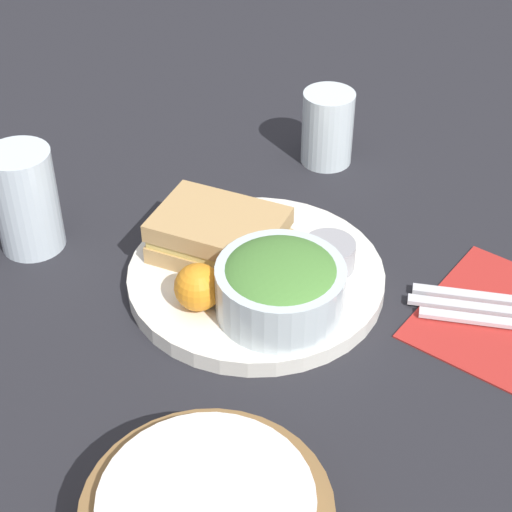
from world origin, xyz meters
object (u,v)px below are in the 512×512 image
object	(u,v)px
dressing_cup	(329,255)
fork	(492,298)
drink_glass	(26,200)
water_glass	(328,128)
salad_bowl	(280,284)
knife	(493,309)
sandwich	(220,235)
spoon	(493,321)
plate	(256,278)

from	to	relation	value
dressing_cup	fork	world-z (taller)	dressing_cup
dressing_cup	fork	distance (m)	0.18
drink_glass	water_glass	distance (m)	0.39
salad_bowl	drink_glass	bearing A→B (deg)	11.39
knife	sandwich	bearing A→B (deg)	175.60
spoon	sandwich	bearing A→B (deg)	172.10
drink_glass	knife	size ratio (longest dim) A/B	0.70
knife	water_glass	bearing A→B (deg)	128.15
dressing_cup	fork	bearing A→B (deg)	-155.26
plate	dressing_cup	size ratio (longest dim) A/B	4.90
salad_bowl	water_glass	size ratio (longest dim) A/B	1.34
dressing_cup	water_glass	world-z (taller)	water_glass
plate	water_glass	size ratio (longest dim) A/B	2.84
drink_glass	water_glass	size ratio (longest dim) A/B	1.26
plate	water_glass	bearing A→B (deg)	-72.96
dressing_cup	salad_bowl	bearing A→B (deg)	89.48
water_glass	drink_glass	bearing A→B (deg)	64.47
dressing_cup	knife	world-z (taller)	dressing_cup
sandwich	knife	bearing A→B (deg)	-158.31
water_glass	sandwich	bearing A→B (deg)	96.39
salad_bowl	spoon	bearing A→B (deg)	-143.85
drink_glass	fork	size ratio (longest dim) A/B	0.74
dressing_cup	knife	xyz separation A→B (m)	(-0.17, -0.06, -0.03)
knife	spoon	bearing A→B (deg)	-90.00
dressing_cup	knife	bearing A→B (deg)	-161.17
fork	spoon	bearing A→B (deg)	-90.00
plate	dressing_cup	world-z (taller)	dressing_cup
knife	dressing_cup	bearing A→B (deg)	172.74
plate	knife	xyz separation A→B (m)	(-0.22, -0.11, -0.00)
sandwich	water_glass	distance (m)	0.25
spoon	water_glass	xyz separation A→B (m)	(0.31, -0.16, 0.04)
spoon	water_glass	world-z (taller)	water_glass
water_glass	spoon	bearing A→B (deg)	152.40
plate	drink_glass	distance (m)	0.27
drink_glass	fork	world-z (taller)	drink_glass
drink_glass	salad_bowl	bearing A→B (deg)	-168.61
salad_bowl	fork	distance (m)	0.23
sandwich	water_glass	xyz separation A→B (m)	(0.03, -0.25, 0.00)
drink_glass	water_glass	bearing A→B (deg)	-115.53
salad_bowl	water_glass	distance (m)	0.32
sandwich	drink_glass	world-z (taller)	drink_glass
dressing_cup	knife	size ratio (longest dim) A/B	0.32
drink_glass	spoon	world-z (taller)	drink_glass
dressing_cup	sandwich	bearing A→B (deg)	25.92
fork	plate	bearing A→B (deg)	-175.83
sandwich	drink_glass	xyz separation A→B (m)	(0.19, 0.10, 0.02)
dressing_cup	spoon	world-z (taller)	dressing_cup
salad_bowl	dressing_cup	size ratio (longest dim) A/B	2.31
plate	spoon	world-z (taller)	plate
spoon	water_glass	distance (m)	0.35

